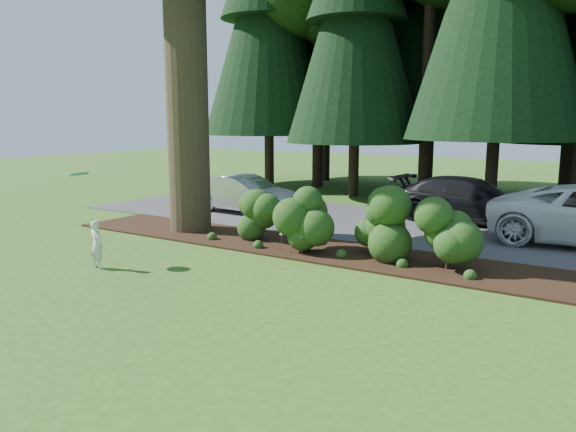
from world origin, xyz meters
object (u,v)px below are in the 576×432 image
object	(u,v)px
car_silver_wagon	(245,194)
car_dark_suv	(469,200)
frisbee	(79,174)
child	(97,245)

from	to	relation	value
car_silver_wagon	car_dark_suv	size ratio (longest dim) A/B	0.81
car_silver_wagon	car_dark_suv	bearing A→B (deg)	-67.61
frisbee	car_silver_wagon	bearing A→B (deg)	97.47
car_silver_wagon	car_dark_suv	world-z (taller)	car_dark_suv
child	frisbee	distance (m)	1.74
car_silver_wagon	child	world-z (taller)	car_silver_wagon
car_silver_wagon	child	size ratio (longest dim) A/B	3.69
car_silver_wagon	frisbee	size ratio (longest dim) A/B	8.83
car_dark_suv	frisbee	bearing A→B (deg)	151.08
car_dark_suv	child	world-z (taller)	car_dark_suv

